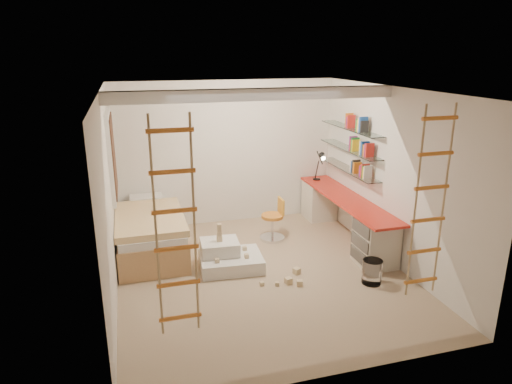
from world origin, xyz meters
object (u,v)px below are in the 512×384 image
object	(u,v)px
bed	(150,232)
desk	(345,216)
swivel_chair	(273,224)
play_platform	(228,257)

from	to	relation	value
bed	desk	bearing A→B (deg)	-6.49
desk	swivel_chair	world-z (taller)	desk
desk	play_platform	world-z (taller)	desk
desk	bed	size ratio (longest dim) A/B	1.40
desk	play_platform	size ratio (longest dim) A/B	2.95
swivel_chair	desk	bearing A→B (deg)	-15.00
swivel_chair	bed	bearing A→B (deg)	178.51
play_platform	desk	bearing A→B (deg)	13.54
desk	swivel_chair	distance (m)	1.21
desk	bed	distance (m)	3.22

